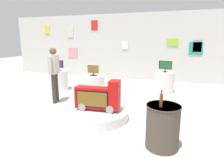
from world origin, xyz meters
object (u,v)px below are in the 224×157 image
(tv_on_left_rear, at_px, (58,65))
(display_pedestal_center_rear, at_px, (94,87))
(tv_on_right_rear, at_px, (165,66))
(bottle_on_side_table, at_px, (161,100))
(display_pedestal_left_rear, at_px, (59,80))
(display_pedestal_right_rear, at_px, (164,82))
(tv_on_center_rear, at_px, (93,70))
(main_display_pedestal, at_px, (98,114))
(novelty_firetruck_tv, at_px, (99,98))
(side_table_round, at_px, (163,126))
(shopper_browsing_near_truck, at_px, (54,71))

(tv_on_left_rear, relative_size, display_pedestal_center_rear, 0.53)
(display_pedestal_center_rear, bearing_deg, tv_on_right_rear, 34.02)
(bottle_on_side_table, bearing_deg, display_pedestal_left_rear, 143.73)
(display_pedestal_right_rear, bearing_deg, tv_on_center_rear, -145.82)
(display_pedestal_left_rear, xyz_separation_m, tv_on_left_rear, (-0.00, -0.00, 0.58))
(tv_on_center_rear, xyz_separation_m, tv_on_right_rear, (2.15, 1.46, 0.05))
(tv_on_left_rear, distance_m, bottle_on_side_table, 4.94)
(tv_on_center_rear, bearing_deg, tv_on_left_rear, 162.81)
(main_display_pedestal, xyz_separation_m, novelty_firetruck_tv, (0.02, -0.01, 0.42))
(side_table_round, height_order, shopper_browsing_near_truck, shopper_browsing_near_truck)
(main_display_pedestal, height_order, tv_on_center_rear, tv_on_center_rear)
(novelty_firetruck_tv, distance_m, bottle_on_side_table, 1.79)
(display_pedestal_center_rear, distance_m, tv_on_center_rear, 0.55)
(tv_on_right_rear, bearing_deg, tv_on_center_rear, -145.91)
(tv_on_right_rear, relative_size, shopper_browsing_near_truck, 0.28)
(main_display_pedestal, height_order, tv_on_right_rear, tv_on_right_rear)
(display_pedestal_center_rear, xyz_separation_m, display_pedestal_right_rear, (2.15, 1.46, 0.00))
(display_pedestal_left_rear, distance_m, shopper_browsing_near_truck, 1.62)
(main_display_pedestal, distance_m, display_pedestal_center_rear, 1.72)
(novelty_firetruck_tv, relative_size, tv_on_left_rear, 2.75)
(main_display_pedestal, xyz_separation_m, shopper_browsing_near_truck, (-1.70, 0.72, 0.86))
(main_display_pedestal, height_order, display_pedestal_left_rear, display_pedestal_left_rear)
(tv_on_right_rear, height_order, shopper_browsing_near_truck, shopper_browsing_near_truck)
(tv_on_left_rear, distance_m, tv_on_right_rear, 3.94)
(display_pedestal_center_rear, bearing_deg, main_display_pedestal, -62.43)
(side_table_round, xyz_separation_m, shopper_browsing_near_truck, (-3.27, 1.52, 0.57))
(tv_on_center_rear, height_order, tv_on_right_rear, tv_on_right_rear)
(display_pedestal_left_rear, height_order, side_table_round, side_table_round)
(main_display_pedestal, relative_size, display_pedestal_right_rear, 1.98)
(side_table_round, bearing_deg, bottle_on_side_table, -114.54)
(novelty_firetruck_tv, distance_m, shopper_browsing_near_truck, 1.92)
(display_pedestal_right_rear, height_order, tv_on_right_rear, tv_on_right_rear)
(shopper_browsing_near_truck, bearing_deg, side_table_round, -25.02)
(tv_on_center_rear, distance_m, shopper_browsing_near_truck, 1.21)
(tv_on_center_rear, relative_size, tv_on_right_rear, 0.93)
(display_pedestal_right_rear, distance_m, bottle_on_side_table, 3.90)
(main_display_pedestal, bearing_deg, display_pedestal_center_rear, 117.57)
(tv_on_left_rear, xyz_separation_m, bottle_on_side_table, (3.98, -2.92, -0.04))
(tv_on_left_rear, distance_m, display_pedestal_right_rear, 3.98)
(novelty_firetruck_tv, xyz_separation_m, side_table_round, (1.55, -0.80, -0.13))
(novelty_firetruck_tv, height_order, tv_on_right_rear, tv_on_right_rear)
(display_pedestal_right_rear, relative_size, side_table_round, 0.95)
(main_display_pedestal, relative_size, bottle_on_side_table, 4.99)
(tv_on_left_rear, height_order, display_pedestal_center_rear, tv_on_left_rear)
(tv_on_right_rear, xyz_separation_m, side_table_round, (0.20, -3.77, -0.57))
(display_pedestal_left_rear, distance_m, tv_on_center_rear, 1.84)
(tv_on_right_rear, bearing_deg, display_pedestal_left_rear, -166.26)
(main_display_pedestal, relative_size, shopper_browsing_near_truck, 0.89)
(tv_on_left_rear, bearing_deg, tv_on_center_rear, -17.19)
(tv_on_center_rear, relative_size, display_pedestal_right_rear, 0.58)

